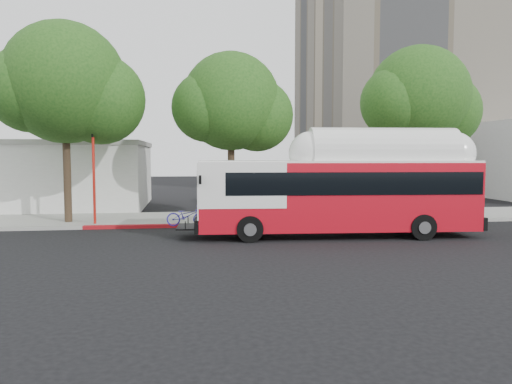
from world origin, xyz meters
TOP-DOWN VIEW (x-y plane):
  - ground at (0.00, 0.00)m, footprint 120.00×120.00m
  - sidewalk at (0.00, 6.50)m, footprint 60.00×5.00m
  - curb_strip at (0.00, 3.90)m, footprint 60.00×0.30m
  - red_curb_segment at (-3.00, 3.90)m, footprint 10.00×0.32m
  - street_tree_left at (-8.53, 5.56)m, footprint 6.67×5.80m
  - street_tree_mid at (-0.59, 6.06)m, footprint 5.75×5.00m
  - street_tree_right at (9.44, 5.86)m, footprint 6.21×5.40m
  - apartment_tower at (18.00, 28.00)m, footprint 18.00×18.00m
  - low_commercial_bldg at (-14.00, 14.00)m, footprint 16.20×10.20m
  - transit_bus at (3.01, 0.36)m, footprint 12.39×3.22m
  - signal_pole at (-7.60, 4.61)m, footprint 0.13×0.42m

SIDE VIEW (x-z plane):
  - ground at x=0.00m, z-range 0.00..0.00m
  - sidewalk at x=0.00m, z-range 0.00..0.15m
  - curb_strip at x=0.00m, z-range 0.00..0.15m
  - red_curb_segment at x=-3.00m, z-range 0.00..0.16m
  - transit_bus at x=3.01m, z-range -0.12..3.51m
  - low_commercial_bldg at x=-14.00m, z-range 0.03..4.28m
  - signal_pole at x=-7.60m, z-range 0.06..4.53m
  - street_tree_mid at x=-0.59m, z-range 1.60..10.22m
  - street_tree_right at x=9.44m, z-range 1.67..10.85m
  - street_tree_left at x=-8.53m, z-range 1.73..11.47m
  - apartment_tower at x=18.00m, z-range -0.88..36.12m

